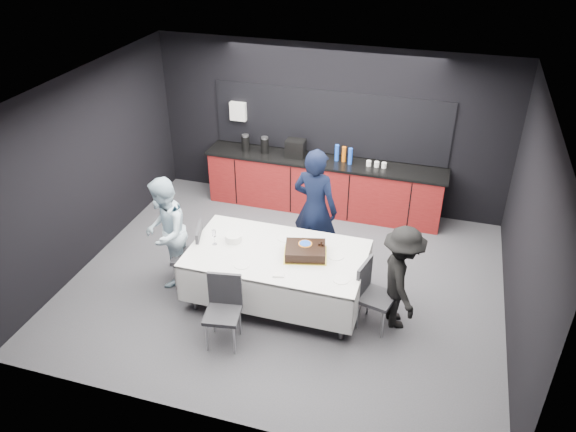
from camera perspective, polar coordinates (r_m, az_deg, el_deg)
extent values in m
plane|color=#48484E|center=(8.13, -0.21, -6.71)|extent=(6.00, 6.00, 0.00)
cube|color=white|center=(6.80, -0.25, 12.34)|extent=(6.00, 5.00, 0.04)
cube|color=black|center=(9.55, 4.22, 8.91)|extent=(6.00, 0.04, 2.80)
cube|color=black|center=(5.45, -8.06, -10.34)|extent=(6.00, 0.04, 2.80)
cube|color=black|center=(8.63, -19.70, 4.63)|extent=(0.04, 5.00, 2.80)
cube|color=black|center=(7.20, 23.26, -1.54)|extent=(0.04, 5.00, 2.80)
cube|color=maroon|center=(9.69, 3.60, 3.06)|extent=(4.00, 0.60, 0.90)
cube|color=black|center=(9.48, 3.69, 5.57)|extent=(4.10, 0.64, 0.04)
cube|color=black|center=(9.50, 4.21, 9.43)|extent=(4.00, 0.03, 1.10)
cube|color=white|center=(9.88, -5.07, 10.57)|extent=(0.28, 0.12, 0.32)
cylinder|color=black|center=(9.79, -4.33, 7.38)|extent=(0.14, 0.14, 0.26)
cylinder|color=black|center=(9.68, -2.38, 7.15)|extent=(0.14, 0.14, 0.26)
cube|color=black|center=(9.52, 0.78, 6.88)|extent=(0.32, 0.24, 0.30)
cylinder|color=blue|center=(9.42, 4.98, 6.42)|extent=(0.07, 0.07, 0.28)
cylinder|color=orange|center=(9.40, 5.70, 6.27)|extent=(0.07, 0.07, 0.26)
cylinder|color=blue|center=(9.31, 6.34, 6.06)|extent=(0.07, 0.07, 0.28)
cylinder|color=white|center=(9.33, 8.20, 5.32)|extent=(0.08, 0.08, 0.09)
cylinder|color=white|center=(9.31, 8.99, 5.21)|extent=(0.08, 0.08, 0.09)
cylinder|color=white|center=(9.30, 9.72, 5.11)|extent=(0.08, 0.08, 0.09)
cylinder|color=#99999E|center=(9.73, -4.36, 8.16)|extent=(0.12, 0.12, 0.03)
cylinder|color=#99999E|center=(9.62, -2.39, 7.94)|extent=(0.12, 0.12, 0.03)
cylinder|color=#99999E|center=(7.55, -9.57, -7.01)|extent=(0.06, 0.06, 0.75)
cylinder|color=#99999E|center=(8.28, -6.65, -2.98)|extent=(0.06, 0.06, 0.75)
cylinder|color=#99999E|center=(7.04, 5.53, -9.98)|extent=(0.06, 0.06, 0.75)
cylinder|color=#99999E|center=(7.81, 7.07, -5.35)|extent=(0.06, 0.06, 0.75)
cube|color=silver|center=(7.38, -1.13, -3.84)|extent=(2.32, 1.32, 0.04)
cube|color=silver|center=(7.05, -2.73, -8.50)|extent=(2.32, 0.02, 0.55)
cube|color=silver|center=(8.04, 0.31, -2.87)|extent=(2.32, 0.02, 0.55)
cube|color=silver|center=(7.90, -9.10, -4.00)|extent=(0.02, 1.32, 0.55)
cube|color=silver|center=(7.33, 7.56, -7.00)|extent=(0.02, 1.32, 0.55)
cube|color=yellow|center=(7.31, 1.77, -3.97)|extent=(0.65, 0.57, 0.01)
cube|color=black|center=(7.27, 1.78, -3.56)|extent=(0.60, 0.52, 0.11)
cube|color=black|center=(7.24, 1.79, -3.16)|extent=(0.60, 0.52, 0.01)
cylinder|color=orange|center=(7.29, 1.76, -2.82)|extent=(0.18, 0.18, 0.00)
cylinder|color=blue|center=(7.28, 1.76, -2.80)|extent=(0.15, 0.15, 0.01)
sphere|color=black|center=(7.29, 3.41, -2.72)|extent=(0.04, 0.04, 0.04)
sphere|color=black|center=(7.25, 3.48, -2.91)|extent=(0.04, 0.04, 0.04)
sphere|color=black|center=(7.26, 3.18, -2.86)|extent=(0.04, 0.04, 0.04)
cylinder|color=white|center=(7.60, -5.55, -2.22)|extent=(0.22, 0.22, 0.10)
cylinder|color=white|center=(7.16, -4.71, -4.92)|extent=(0.22, 0.22, 0.01)
cylinder|color=white|center=(7.32, 4.91, -4.05)|extent=(0.21, 0.21, 0.01)
cylinder|color=white|center=(6.92, 5.41, -6.44)|extent=(0.21, 0.21, 0.01)
cylinder|color=white|center=(7.64, -0.28, -2.25)|extent=(0.22, 0.22, 0.01)
cube|color=white|center=(6.95, -0.98, -6.01)|extent=(0.16, 0.12, 0.02)
cylinder|color=white|center=(7.59, -7.46, -2.83)|extent=(0.06, 0.06, 0.00)
cylinder|color=white|center=(7.55, -7.49, -2.44)|extent=(0.01, 0.01, 0.12)
cylinder|color=white|center=(7.49, -7.54, -1.74)|extent=(0.05, 0.05, 0.10)
cube|color=#2C2C30|center=(8.00, -10.15, -4.01)|extent=(0.52, 0.52, 0.05)
cube|color=#2C2C30|center=(7.83, -8.95, -2.53)|extent=(0.16, 0.41, 0.45)
cylinder|color=#99999E|center=(8.30, -10.98, -4.63)|extent=(0.03, 0.03, 0.44)
cylinder|color=#99999E|center=(8.03, -11.39, -6.03)|extent=(0.03, 0.03, 0.44)
cylinder|color=#99999E|center=(8.24, -8.65, -4.67)|extent=(0.03, 0.03, 0.44)
cylinder|color=#99999E|center=(7.97, -8.98, -6.09)|extent=(0.03, 0.03, 0.44)
cube|color=#2C2C30|center=(7.23, 8.99, -8.19)|extent=(0.51, 0.51, 0.05)
cube|color=#2C2C30|center=(7.13, 7.74, -6.17)|extent=(0.14, 0.42, 0.45)
cylinder|color=#99999E|center=(7.21, 9.57, -10.77)|extent=(0.03, 0.03, 0.44)
cylinder|color=#99999E|center=(7.46, 10.57, -9.23)|extent=(0.03, 0.03, 0.44)
cylinder|color=#99999E|center=(7.30, 7.07, -9.93)|extent=(0.03, 0.03, 0.44)
cylinder|color=#99999E|center=(7.54, 8.15, -8.45)|extent=(0.03, 0.03, 0.44)
cube|color=#2C2C30|center=(6.94, -6.66, -9.91)|extent=(0.48, 0.48, 0.05)
cube|color=#2C2C30|center=(6.92, -6.42, -7.33)|extent=(0.42, 0.11, 0.45)
cylinder|color=#99999E|center=(7.01, -8.25, -12.08)|extent=(0.03, 0.03, 0.44)
cylinder|color=#99999E|center=(6.94, -5.48, -12.40)|extent=(0.03, 0.03, 0.44)
cylinder|color=#99999E|center=(7.25, -7.57, -10.28)|extent=(0.03, 0.03, 0.44)
cylinder|color=#99999E|center=(7.18, -4.89, -10.56)|extent=(0.03, 0.03, 0.44)
imported|color=black|center=(8.04, 2.77, 0.74)|extent=(0.75, 0.57, 1.86)
imported|color=silver|center=(7.91, -12.36, -1.64)|extent=(0.81, 0.92, 1.61)
imported|color=black|center=(7.16, 11.43, -6.20)|extent=(0.81, 1.05, 1.43)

